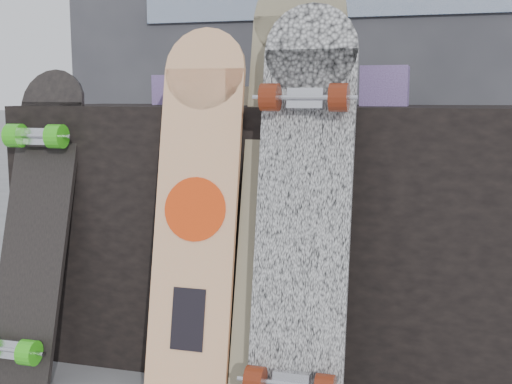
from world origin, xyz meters
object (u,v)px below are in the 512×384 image
(longboard_cascadia, at_px, (303,208))
(skateboard_dark, at_px, (35,221))
(longboard_celtic, at_px, (290,173))
(vendor_table, at_px, (284,230))
(longboard_geisha, at_px, (196,204))

(longboard_cascadia, relative_size, skateboard_dark, 1.17)
(longboard_celtic, relative_size, skateboard_dark, 1.29)
(vendor_table, relative_size, longboard_celtic, 1.36)
(longboard_geisha, relative_size, longboard_cascadia, 0.95)
(vendor_table, xyz_separation_m, skateboard_dark, (-0.66, -0.38, 0.07))
(longboard_geisha, relative_size, longboard_celtic, 0.87)
(longboard_geisha, distance_m, longboard_cascadia, 0.31)
(longboard_celtic, distance_m, longboard_cascadia, 0.15)
(vendor_table, xyz_separation_m, longboard_cascadia, (0.15, -0.43, 0.15))
(longboard_geisha, distance_m, skateboard_dark, 0.51)
(longboard_geisha, bearing_deg, vendor_table, 66.20)
(skateboard_dark, bearing_deg, vendor_table, 29.65)
(longboard_celtic, relative_size, longboard_cascadia, 1.10)
(longboard_geisha, relative_size, skateboard_dark, 1.12)
(longboard_cascadia, bearing_deg, longboard_celtic, 116.83)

